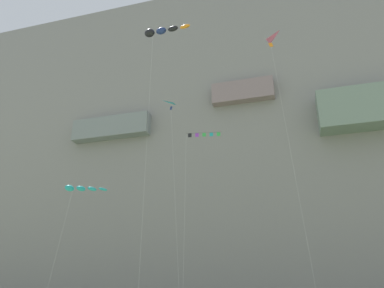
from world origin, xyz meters
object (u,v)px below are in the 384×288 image
at_px(kite_windsock_mid_right, 160,31).
at_px(kite_delta_high_center, 267,47).
at_px(kite_delta_mid_center, 173,110).
at_px(kite_windsock_upper_mid, 80,189).
at_px(kite_banner_low_left, 203,142).

xyz_separation_m(kite_windsock_mid_right, kite_delta_high_center, (12.39, 0.88, -4.27)).
relative_size(kite_delta_mid_center, kite_delta_high_center, 0.91).
bearing_deg(kite_delta_mid_center, kite_windsock_mid_right, -84.26).
bearing_deg(kite_windsock_upper_mid, kite_windsock_mid_right, 14.10).
distance_m(kite_delta_mid_center, kite_windsock_upper_mid, 17.24).
height_order(kite_delta_mid_center, kite_banner_low_left, kite_delta_mid_center).
height_order(kite_delta_high_center, kite_banner_low_left, kite_delta_high_center).
bearing_deg(kite_windsock_mid_right, kite_windsock_upper_mid, -165.90).
bearing_deg(kite_delta_high_center, kite_banner_low_left, 139.60).
xyz_separation_m(kite_delta_mid_center, kite_delta_high_center, (13.15, -6.72, 2.48)).
bearing_deg(kite_delta_high_center, kite_windsock_upper_mid, -172.14).
xyz_separation_m(kite_delta_mid_center, kite_windsock_mid_right, (0.76, -7.60, 6.74)).
bearing_deg(kite_delta_high_center, kite_delta_mid_center, 152.93).
bearing_deg(kite_delta_mid_center, kite_delta_high_center, -27.07).
bearing_deg(kite_windsock_mid_right, kite_banner_low_left, 72.53).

